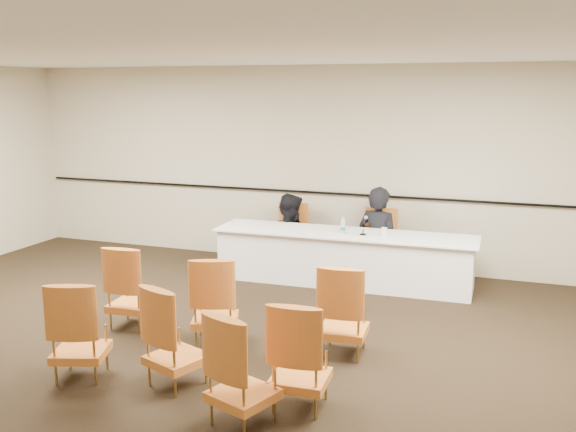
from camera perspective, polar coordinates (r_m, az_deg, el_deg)
The scene contains 21 objects.
floor at distance 6.51m, azimuth -7.87°, elevation -12.82°, with size 10.00×10.00×0.00m, color black.
ceiling at distance 5.97m, azimuth -8.66°, elevation 14.54°, with size 10.00×10.00×0.00m, color white.
wall_back at distance 9.73m, azimuth 2.97°, elevation 4.45°, with size 10.00×0.04×3.00m, color beige.
wall_rail at distance 9.75m, azimuth 2.87°, elevation 2.09°, with size 9.80×0.04×0.03m, color black.
panel_table at distance 8.88m, azimuth 4.95°, elevation -3.74°, with size 3.59×0.83×0.72m, color white, non-canonical shape.
panelist_main at distance 9.30m, azimuth 8.02°, elevation -2.75°, with size 0.64×0.42×1.76m, color black.
panelist_main_chair at distance 9.29m, azimuth 8.03°, elevation -2.40°, with size 0.50×0.50×0.95m, color #C66D23, non-canonical shape.
panelist_second at distance 9.65m, azimuth 0.11°, elevation -2.68°, with size 0.78×0.61×1.60m, color black.
panelist_second_chair at distance 9.61m, azimuth 0.11°, elevation -1.82°, with size 0.50×0.50×0.95m, color #C66D23, non-canonical shape.
papers at distance 8.61m, azimuth 7.45°, elevation -1.78°, with size 0.30×0.22×0.00m, color white.
microphone at distance 8.63m, azimuth 6.70°, elevation -0.90°, with size 0.09×0.18×0.25m, color black, non-canonical shape.
water_bottle at distance 8.73m, azimuth 4.91°, elevation -0.82°, with size 0.07×0.07×0.22m, color teal, non-canonical shape.
drinking_glass at distance 8.63m, azimuth 5.53°, elevation -1.38°, with size 0.06×0.06×0.10m, color silver.
coffee_cup at distance 8.60m, azimuth 8.54°, elevation -1.42°, with size 0.08×0.08×0.12m, color white.
aud_chair_front_left at distance 7.44m, azimuth -13.71°, elevation -6.06°, with size 0.50×0.50×0.95m, color #C66D23, non-canonical shape.
aud_chair_front_mid at distance 6.83m, azimuth -6.53°, elevation -7.37°, with size 0.50×0.50×0.95m, color #C66D23, non-canonical shape.
aud_chair_front_right at distance 6.52m, azimuth 4.99°, elevation -8.25°, with size 0.50×0.50×0.95m, color #C66D23, non-canonical shape.
aud_chair_back_left at distance 6.29m, azimuth -18.02°, elevation -9.52°, with size 0.50×0.50×0.95m, color #C66D23, non-canonical shape.
aud_chair_back_mid at distance 5.93m, azimuth -9.88°, elevation -10.40°, with size 0.50×0.50×0.95m, color #C66D23, non-canonical shape.
aud_chair_back_right at distance 5.46m, azimuth 1.12°, elevation -12.14°, with size 0.50×0.50×0.95m, color #C66D23, non-canonical shape.
aud_chair_extra at distance 5.21m, azimuth -4.03°, elevation -13.36°, with size 0.50×0.50×0.95m, color #C66D23, non-canonical shape.
Camera 1 is at (2.84, -5.24, 2.64)m, focal length 40.00 mm.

